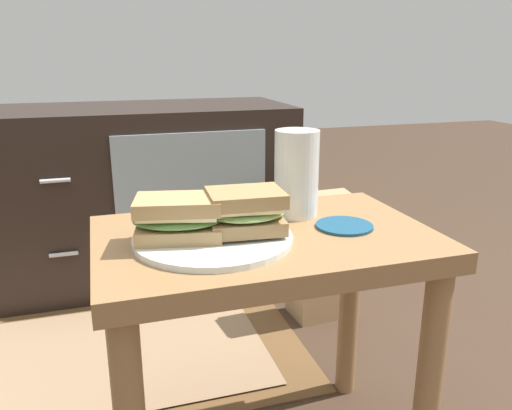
{
  "coord_description": "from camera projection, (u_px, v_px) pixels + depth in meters",
  "views": [
    {
      "loc": [
        -0.26,
        -0.77,
        0.75
      ],
      "look_at": [
        -0.02,
        0.0,
        0.51
      ],
      "focal_mm": 36.0,
      "sensor_mm": 36.0,
      "label": 1
    }
  ],
  "objects": [
    {
      "name": "area_rug",
      "position": [
        80.0,
        361.0,
        1.29
      ],
      "size": [
        1.13,
        0.61,
        0.01
      ],
      "color": "brown",
      "rests_on": "ground"
    },
    {
      "name": "plate",
      "position": [
        213.0,
        238.0,
        0.82
      ],
      "size": [
        0.25,
        0.25,
        0.01
      ],
      "primitive_type": "cylinder",
      "color": "silver",
      "rests_on": "side_table"
    },
    {
      "name": "side_table",
      "position": [
        265.0,
        282.0,
        0.88
      ],
      "size": [
        0.56,
        0.36,
        0.46
      ],
      "color": "olive",
      "rests_on": "ground"
    },
    {
      "name": "tv_cabinet",
      "position": [
        146.0,
        193.0,
        1.74
      ],
      "size": [
        0.96,
        0.46,
        0.58
      ],
      "color": "black",
      "rests_on": "ground"
    },
    {
      "name": "coaster",
      "position": [
        344.0,
        226.0,
        0.88
      ],
      "size": [
        0.1,
        0.1,
        0.01
      ],
      "primitive_type": "cylinder",
      "color": "navy",
      "rests_on": "side_table"
    },
    {
      "name": "sandwich_front",
      "position": [
        178.0,
        218.0,
        0.8
      ],
      "size": [
        0.16,
        0.12,
        0.07
      ],
      "color": "tan",
      "rests_on": "plate"
    },
    {
      "name": "sandwich_back",
      "position": [
        246.0,
        211.0,
        0.82
      ],
      "size": [
        0.14,
        0.11,
        0.07
      ],
      "color": "#9E7A4C",
      "rests_on": "plate"
    },
    {
      "name": "paper_bag",
      "position": [
        323.0,
        257.0,
        1.49
      ],
      "size": [
        0.19,
        0.13,
        0.37
      ],
      "color": "tan",
      "rests_on": "ground"
    },
    {
      "name": "beer_glass",
      "position": [
        296.0,
        175.0,
        0.93
      ],
      "size": [
        0.08,
        0.08,
        0.16
      ],
      "color": "silver",
      "rests_on": "side_table"
    }
  ]
}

